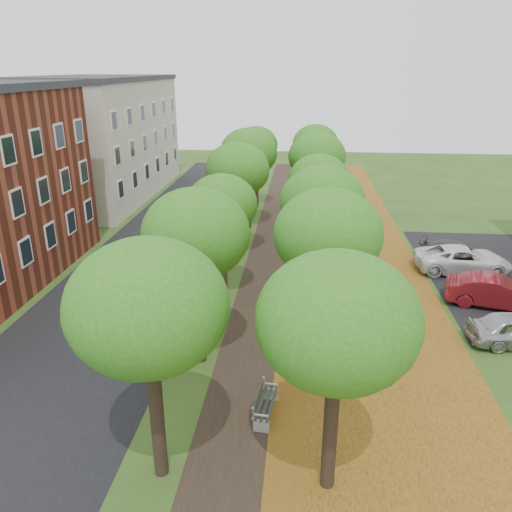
% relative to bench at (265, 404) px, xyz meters
% --- Properties ---
extents(ground, '(120.00, 120.00, 0.00)m').
position_rel_bench_xyz_m(ground, '(-0.60, -2.84, -0.46)').
color(ground, '#2D4C19').
rests_on(ground, ground).
extents(street_asphalt, '(8.00, 70.00, 0.01)m').
position_rel_bench_xyz_m(street_asphalt, '(-8.10, 12.16, -0.46)').
color(street_asphalt, black).
rests_on(street_asphalt, ground).
extents(footpath, '(3.20, 70.00, 0.01)m').
position_rel_bench_xyz_m(footpath, '(-0.60, 12.16, -0.46)').
color(footpath, black).
rests_on(footpath, ground).
extents(leaf_verge, '(7.50, 70.00, 0.01)m').
position_rel_bench_xyz_m(leaf_verge, '(4.40, 12.16, -0.46)').
color(leaf_verge, '#AB6E1F').
rests_on(leaf_verge, ground).
extents(parking_lot, '(9.00, 16.00, 0.01)m').
position_rel_bench_xyz_m(parking_lot, '(12.90, 13.16, -0.46)').
color(parking_lot, black).
rests_on(parking_lot, ground).
extents(tree_row_west, '(3.85, 33.85, 6.77)m').
position_rel_bench_xyz_m(tree_row_west, '(-2.80, 12.16, 4.63)').
color(tree_row_west, black).
rests_on(tree_row_west, ground).
extents(tree_row_east, '(3.85, 33.85, 6.77)m').
position_rel_bench_xyz_m(tree_row_east, '(2.00, 12.16, 4.63)').
color(tree_row_east, black).
rests_on(tree_row_east, ground).
extents(building_cream, '(10.30, 20.30, 10.40)m').
position_rel_bench_xyz_m(building_cream, '(-17.60, 30.16, 4.74)').
color(building_cream, beige).
rests_on(building_cream, ground).
extents(bench, '(0.77, 1.94, 0.89)m').
position_rel_bench_xyz_m(bench, '(0.00, 0.00, 0.00)').
color(bench, '#273129').
rests_on(bench, ground).
extents(car_red, '(4.92, 2.69, 1.54)m').
position_rel_bench_xyz_m(car_red, '(10.70, 9.33, 0.30)').
color(car_red, maroon).
rests_on(car_red, ground).
extents(car_grey, '(4.82, 3.39, 1.30)m').
position_rel_bench_xyz_m(car_grey, '(10.51, 15.10, 0.18)').
color(car_grey, '#36373C').
rests_on(car_grey, ground).
extents(car_white, '(5.45, 2.69, 1.49)m').
position_rel_bench_xyz_m(car_white, '(10.40, 13.85, 0.28)').
color(car_white, white).
rests_on(car_white, ground).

